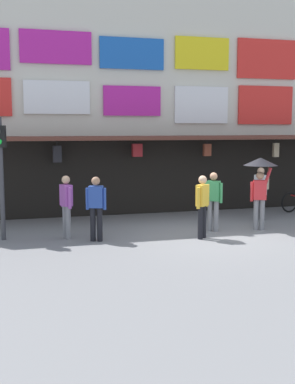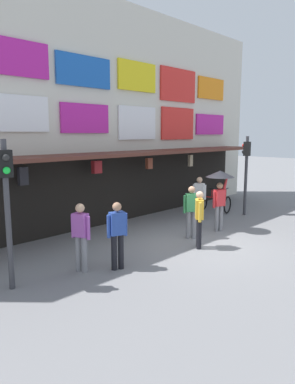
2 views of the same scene
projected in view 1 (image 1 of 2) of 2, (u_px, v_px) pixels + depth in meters
The scene contains 9 objects.
ground_plane at pixel (211, 236), 13.30m from camera, with size 80.00×80.00×0.00m, color slate.
shopfront at pixel (162, 98), 17.15m from camera, with size 18.00×2.60×8.00m.
traffic_light_near at pixel (1, 158), 12.60m from camera, with size 0.32×0.35×3.20m.
pedestrian_with_umbrella at pixel (260, 173), 13.95m from camera, with size 0.96×0.96×2.08m.
pedestrian_in_blue at pixel (96, 204), 12.64m from camera, with size 0.51×0.44×1.68m.
pedestrian_in_green at pixel (66, 203), 12.92m from camera, with size 0.32×0.51×1.68m.
pedestrian_in_purple at pixel (261, 189), 15.58m from camera, with size 0.43×0.51×1.68m.
pedestrian_in_red at pixel (213, 198), 13.82m from camera, with size 0.43×0.40×1.68m.
pedestrian_in_yellow at pixel (202, 203), 12.92m from camera, with size 0.43×0.40×1.68m.
Camera 1 is at (-5.17, -12.09, 2.91)m, focal length 45.92 mm.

